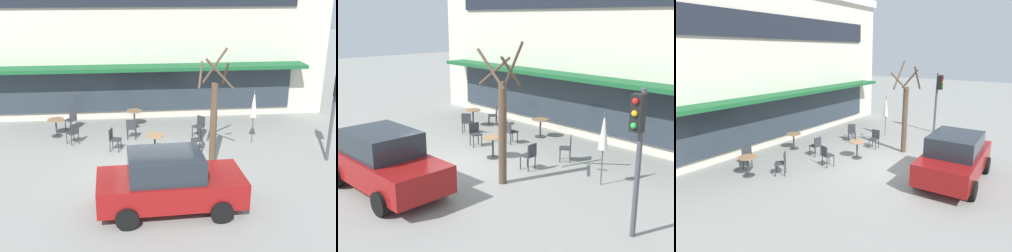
# 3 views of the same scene
# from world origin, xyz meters

# --- Properties ---
(ground_plane) EXTENTS (80.00, 80.00, 0.00)m
(ground_plane) POSITION_xyz_m (0.00, 0.00, 0.00)
(ground_plane) COLOR gray
(building_facade) EXTENTS (17.50, 9.10, 7.95)m
(building_facade) POSITION_xyz_m (0.00, 9.97, 3.97)
(building_facade) COLOR beige
(building_facade) RESTS_ON ground
(cafe_table_near_wall) EXTENTS (0.70, 0.70, 0.76)m
(cafe_table_near_wall) POSITION_xyz_m (-3.88, 3.84, 0.52)
(cafe_table_near_wall) COLOR #333338
(cafe_table_near_wall) RESTS_ON ground
(cafe_table_streetside) EXTENTS (0.70, 0.70, 0.76)m
(cafe_table_streetside) POSITION_xyz_m (0.16, 1.58, 0.52)
(cafe_table_streetside) COLOR #333338
(cafe_table_streetside) RESTS_ON ground
(cafe_table_by_tree) EXTENTS (0.70, 0.70, 0.76)m
(cafe_table_by_tree) POSITION_xyz_m (-0.56, 4.77, 0.52)
(cafe_table_by_tree) COLOR #333338
(cafe_table_by_tree) RESTS_ON ground
(patio_umbrella_green_folded) EXTENTS (0.28, 0.28, 2.20)m
(patio_umbrella_green_folded) POSITION_xyz_m (4.19, 2.35, 1.63)
(patio_umbrella_green_folded) COLOR #4C4C51
(patio_umbrella_green_folded) RESTS_ON ground
(cafe_chair_0) EXTENTS (0.56, 0.56, 0.89)m
(cafe_chair_0) POSITION_xyz_m (2.16, 3.24, 0.53)
(cafe_chair_0) COLOR #333338
(cafe_chair_0) RESTS_ON ground
(cafe_chair_1) EXTENTS (0.56, 0.56, 0.89)m
(cafe_chair_1) POSITION_xyz_m (-3.33, 4.64, 0.53)
(cafe_chair_1) COLOR #333338
(cafe_chair_1) RESTS_ON ground
(cafe_chair_2) EXTENTS (0.42, 0.42, 0.89)m
(cafe_chair_2) POSITION_xyz_m (1.88, 1.68, 0.53)
(cafe_chair_2) COLOR #333338
(cafe_chair_2) RESTS_ON ground
(cafe_chair_3) EXTENTS (0.44, 0.44, 0.89)m
(cafe_chair_3) POSITION_xyz_m (-0.71, 3.20, 0.53)
(cafe_chair_3) COLOR #333338
(cafe_chair_3) RESTS_ON ground
(cafe_chair_4) EXTENTS (0.49, 0.49, 0.89)m
(cafe_chair_4) POSITION_xyz_m (-1.42, 2.02, 0.53)
(cafe_chair_4) COLOR #333338
(cafe_chair_4) RESTS_ON ground
(cafe_chair_5) EXTENTS (0.56, 0.56, 0.89)m
(cafe_chair_5) POSITION_xyz_m (-3.06, 2.86, 0.53)
(cafe_chair_5) COLOR #333338
(cafe_chair_5) RESTS_ON ground
(parked_sedan) EXTENTS (4.27, 2.15, 1.76)m
(parked_sedan) POSITION_xyz_m (0.30, -2.56, 0.88)
(parked_sedan) COLOR maroon
(parked_sedan) RESTS_ON ground
(street_tree) EXTENTS (1.21, 1.21, 4.19)m
(street_tree) POSITION_xyz_m (2.13, 0.28, 1.83)
(street_tree) COLOR brown
(street_tree) RESTS_ON ground
(traffic_light_pole) EXTENTS (0.26, 0.43, 3.40)m
(traffic_light_pole) POSITION_xyz_m (6.48, 0.26, 2.30)
(traffic_light_pole) COLOR #47474C
(traffic_light_pole) RESTS_ON ground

